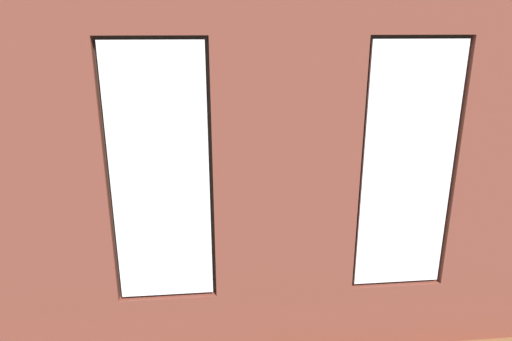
{
  "coord_description": "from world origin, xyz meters",
  "views": [
    {
      "loc": [
        0.62,
        5.95,
        2.98
      ],
      "look_at": [
        0.06,
        0.4,
        1.17
      ],
      "focal_mm": 32.0,
      "sensor_mm": 36.0,
      "label": 1
    }
  ],
  "objects_px": {
    "coffee_table": "(244,221)",
    "potted_plant_by_left_couch": "(362,178)",
    "cup_ceramic": "(252,218)",
    "remote_black": "(244,217)",
    "couch_by_window": "(283,281)",
    "potted_plant_near_tv": "(64,256)",
    "remote_gray": "(213,222)",
    "potted_plant_corner_near_left": "(387,152)",
    "potted_plant_corner_far_left": "(506,250)",
    "potted_plant_foreground_right": "(105,162)",
    "remote_silver": "(231,215)",
    "media_console": "(46,251)",
    "tv_flatscreen": "(39,207)",
    "couch_left": "(418,211)",
    "candle_jar": "(271,210)"
  },
  "relations": [
    {
      "from": "remote_gray",
      "to": "potted_plant_near_tv",
      "type": "distance_m",
      "value": 1.98
    },
    {
      "from": "potted_plant_foreground_right",
      "to": "potted_plant_near_tv",
      "type": "bearing_deg",
      "value": 94.38
    },
    {
      "from": "remote_silver",
      "to": "potted_plant_by_left_couch",
      "type": "distance_m",
      "value": 2.83
    },
    {
      "from": "cup_ceramic",
      "to": "remote_black",
      "type": "bearing_deg",
      "value": -45.72
    },
    {
      "from": "potted_plant_by_left_couch",
      "to": "potted_plant_near_tv",
      "type": "bearing_deg",
      "value": 35.18
    },
    {
      "from": "media_console",
      "to": "remote_gray",
      "type": "bearing_deg",
      "value": -173.27
    },
    {
      "from": "potted_plant_foreground_right",
      "to": "potted_plant_near_tv",
      "type": "relative_size",
      "value": 1.38
    },
    {
      "from": "tv_flatscreen",
      "to": "potted_plant_by_left_couch",
      "type": "xyz_separation_m",
      "value": [
        -4.72,
        -1.98,
        -0.46
      ]
    },
    {
      "from": "potted_plant_by_left_couch",
      "to": "potted_plant_corner_far_left",
      "type": "xyz_separation_m",
      "value": [
        -0.55,
        3.2,
        0.25
      ]
    },
    {
      "from": "remote_silver",
      "to": "potted_plant_near_tv",
      "type": "distance_m",
      "value": 2.3
    },
    {
      "from": "potted_plant_corner_near_left",
      "to": "candle_jar",
      "type": "bearing_deg",
      "value": 37.53
    },
    {
      "from": "couch_by_window",
      "to": "coffee_table",
      "type": "distance_m",
      "value": 1.51
    },
    {
      "from": "potted_plant_foreground_right",
      "to": "remote_gray",
      "type": "bearing_deg",
      "value": 131.92
    },
    {
      "from": "potted_plant_corner_near_left",
      "to": "potted_plant_by_left_couch",
      "type": "xyz_separation_m",
      "value": [
        0.55,
        0.32,
        -0.37
      ]
    },
    {
      "from": "couch_by_window",
      "to": "tv_flatscreen",
      "type": "bearing_deg",
      "value": -21.61
    },
    {
      "from": "couch_by_window",
      "to": "media_console",
      "type": "relative_size",
      "value": 1.89
    },
    {
      "from": "couch_left",
      "to": "tv_flatscreen",
      "type": "relative_size",
      "value": 1.87
    },
    {
      "from": "remote_black",
      "to": "tv_flatscreen",
      "type": "relative_size",
      "value": 0.17
    },
    {
      "from": "couch_left",
      "to": "potted_plant_corner_far_left",
      "type": "height_order",
      "value": "potted_plant_corner_far_left"
    },
    {
      "from": "tv_flatscreen",
      "to": "potted_plant_by_left_couch",
      "type": "relative_size",
      "value": 1.72
    },
    {
      "from": "remote_black",
      "to": "remote_silver",
      "type": "distance_m",
      "value": 0.2
    },
    {
      "from": "couch_by_window",
      "to": "cup_ceramic",
      "type": "relative_size",
      "value": 22.05
    },
    {
      "from": "cup_ceramic",
      "to": "potted_plant_corner_near_left",
      "type": "distance_m",
      "value": 3.35
    },
    {
      "from": "cup_ceramic",
      "to": "potted_plant_near_tv",
      "type": "distance_m",
      "value": 2.42
    },
    {
      "from": "cup_ceramic",
      "to": "remote_silver",
      "type": "xyz_separation_m",
      "value": [
        0.28,
        -0.2,
        -0.03
      ]
    },
    {
      "from": "couch_left",
      "to": "remote_gray",
      "type": "height_order",
      "value": "couch_left"
    },
    {
      "from": "potted_plant_corner_near_left",
      "to": "cup_ceramic",
      "type": "bearing_deg",
      "value": 37.78
    },
    {
      "from": "candle_jar",
      "to": "remote_gray",
      "type": "relative_size",
      "value": 0.55
    },
    {
      "from": "coffee_table",
      "to": "potted_plant_near_tv",
      "type": "distance_m",
      "value": 2.39
    },
    {
      "from": "remote_silver",
      "to": "potted_plant_corner_near_left",
      "type": "relative_size",
      "value": 0.13
    },
    {
      "from": "couch_left",
      "to": "potted_plant_near_tv",
      "type": "height_order",
      "value": "potted_plant_near_tv"
    },
    {
      "from": "remote_black",
      "to": "remote_silver",
      "type": "relative_size",
      "value": 1.0
    },
    {
      "from": "couch_by_window",
      "to": "coffee_table",
      "type": "relative_size",
      "value": 1.37
    },
    {
      "from": "cup_ceramic",
      "to": "potted_plant_corner_far_left",
      "type": "xyz_separation_m",
      "value": [
        -2.64,
        1.47,
        0.15
      ]
    },
    {
      "from": "potted_plant_corner_near_left",
      "to": "media_console",
      "type": "bearing_deg",
      "value": 23.52
    },
    {
      "from": "coffee_table",
      "to": "potted_plant_near_tv",
      "type": "bearing_deg",
      "value": 33.69
    },
    {
      "from": "coffee_table",
      "to": "potted_plant_by_left_couch",
      "type": "bearing_deg",
      "value": -143.53
    },
    {
      "from": "potted_plant_corner_far_left",
      "to": "remote_silver",
      "type": "bearing_deg",
      "value": -29.73
    },
    {
      "from": "potted_plant_corner_far_left",
      "to": "potted_plant_foreground_right",
      "type": "bearing_deg",
      "value": -34.97
    },
    {
      "from": "potted_plant_by_left_couch",
      "to": "potted_plant_corner_far_left",
      "type": "distance_m",
      "value": 3.26
    },
    {
      "from": "cup_ceramic",
      "to": "potted_plant_corner_far_left",
      "type": "bearing_deg",
      "value": 150.89
    },
    {
      "from": "couch_by_window",
      "to": "media_console",
      "type": "xyz_separation_m",
      "value": [
        2.84,
        -1.12,
        -0.08
      ]
    },
    {
      "from": "media_console",
      "to": "potted_plant_corner_far_left",
      "type": "bearing_deg",
      "value": 166.96
    },
    {
      "from": "couch_by_window",
      "to": "couch_left",
      "type": "bearing_deg",
      "value": -143.32
    },
    {
      "from": "media_console",
      "to": "potted_plant_foreground_right",
      "type": "xyz_separation_m",
      "value": [
        -0.3,
        -2.25,
        0.48
      ]
    },
    {
      "from": "remote_gray",
      "to": "potted_plant_foreground_right",
      "type": "bearing_deg",
      "value": -89.0
    },
    {
      "from": "coffee_table",
      "to": "potted_plant_by_left_couch",
      "type": "xyz_separation_m",
      "value": [
        -2.2,
        -1.62,
        0.0
      ]
    },
    {
      "from": "remote_black",
      "to": "remote_gray",
      "type": "distance_m",
      "value": 0.44
    },
    {
      "from": "potted_plant_foreground_right",
      "to": "potted_plant_near_tv",
      "type": "distance_m",
      "value": 3.23
    },
    {
      "from": "candle_jar",
      "to": "tv_flatscreen",
      "type": "distance_m",
      "value": 2.98
    }
  ]
}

